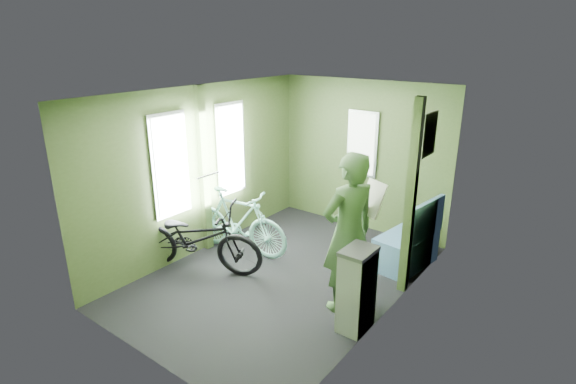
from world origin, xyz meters
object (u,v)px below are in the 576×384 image
object	(u,v)px
waste_box	(357,290)
passenger	(348,233)
bicycle_black	(198,271)
bicycle_mint	(239,251)
bench_seat	(407,246)

from	to	relation	value
waste_box	passenger	bearing A→B (deg)	134.16
bicycle_black	bicycle_mint	world-z (taller)	bicycle_black
passenger	bicycle_mint	bearing A→B (deg)	-74.11
passenger	waste_box	size ratio (longest dim) A/B	1.97
bicycle_black	bicycle_mint	size ratio (longest dim) A/B	1.15
bench_seat	passenger	bearing A→B (deg)	-89.55
bicycle_black	waste_box	distance (m)	2.28
bicycle_black	waste_box	bearing A→B (deg)	-107.29
passenger	bicycle_black	bearing A→B (deg)	-52.72
bicycle_black	bench_seat	world-z (taller)	bench_seat
bicycle_mint	bicycle_black	bearing A→B (deg)	167.69
passenger	waste_box	xyz separation A→B (m)	(0.28, -0.29, -0.44)
passenger	bench_seat	xyz separation A→B (m)	(0.17, 1.32, -0.62)
waste_box	bench_seat	bearing A→B (deg)	94.07
bicycle_black	waste_box	size ratio (longest dim) A/B	1.96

